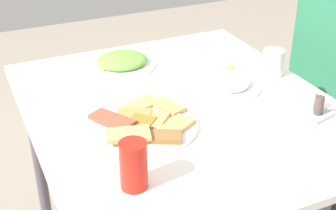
{
  "coord_description": "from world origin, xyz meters",
  "views": [
    {
      "loc": [
        1.16,
        -0.58,
        1.46
      ],
      "look_at": [
        0.03,
        -0.06,
        0.77
      ],
      "focal_mm": 51.4,
      "sensor_mm": 36.0,
      "label": 1
    }
  ],
  "objects_px": {
    "fork": "(202,60)",
    "spoon": "(211,58)",
    "condiment_caddy": "(315,108)",
    "salad_plate_rice": "(122,62)",
    "drinking_glass": "(273,63)",
    "paper_napkin": "(206,60)",
    "soda_can": "(134,165)",
    "dining_table": "(182,127)",
    "salad_plate_greens": "(228,82)",
    "pide_platter": "(145,124)"
  },
  "relations": [
    {
      "from": "pide_platter",
      "to": "fork",
      "type": "relative_size",
      "value": 1.81
    },
    {
      "from": "soda_can",
      "to": "spoon",
      "type": "relative_size",
      "value": 0.62
    },
    {
      "from": "salad_plate_greens",
      "to": "spoon",
      "type": "xyz_separation_m",
      "value": [
        -0.22,
        0.06,
        -0.01
      ]
    },
    {
      "from": "dining_table",
      "to": "salad_plate_greens",
      "type": "xyz_separation_m",
      "value": [
        -0.05,
        0.19,
        0.1
      ]
    },
    {
      "from": "salad_plate_rice",
      "to": "drinking_glass",
      "type": "xyz_separation_m",
      "value": [
        0.29,
        0.45,
        0.03
      ]
    },
    {
      "from": "salad_plate_rice",
      "to": "condiment_caddy",
      "type": "distance_m",
      "value": 0.7
    },
    {
      "from": "salad_plate_greens",
      "to": "dining_table",
      "type": "bearing_deg",
      "value": -76.08
    },
    {
      "from": "drinking_glass",
      "to": "paper_napkin",
      "type": "distance_m",
      "value": 0.26
    },
    {
      "from": "dining_table",
      "to": "drinking_glass",
      "type": "relative_size",
      "value": 11.45
    },
    {
      "from": "salad_plate_greens",
      "to": "spoon",
      "type": "height_order",
      "value": "salad_plate_greens"
    },
    {
      "from": "salad_plate_rice",
      "to": "fork",
      "type": "xyz_separation_m",
      "value": [
        0.08,
        0.29,
        -0.01
      ]
    },
    {
      "from": "drinking_glass",
      "to": "condiment_caddy",
      "type": "bearing_deg",
      "value": -9.63
    },
    {
      "from": "drinking_glass",
      "to": "paper_napkin",
      "type": "xyz_separation_m",
      "value": [
        -0.21,
        -0.15,
        -0.05
      ]
    },
    {
      "from": "fork",
      "to": "spoon",
      "type": "height_order",
      "value": "same"
    },
    {
      "from": "pide_platter",
      "to": "condiment_caddy",
      "type": "relative_size",
      "value": 2.84
    },
    {
      "from": "salad_plate_greens",
      "to": "soda_can",
      "type": "xyz_separation_m",
      "value": [
        0.35,
        -0.47,
        0.04
      ]
    },
    {
      "from": "pide_platter",
      "to": "paper_napkin",
      "type": "height_order",
      "value": "pide_platter"
    },
    {
      "from": "salad_plate_greens",
      "to": "salad_plate_rice",
      "type": "bearing_deg",
      "value": -139.62
    },
    {
      "from": "salad_plate_rice",
      "to": "condiment_caddy",
      "type": "bearing_deg",
      "value": 35.24
    },
    {
      "from": "pide_platter",
      "to": "soda_can",
      "type": "relative_size",
      "value": 2.51
    },
    {
      "from": "dining_table",
      "to": "soda_can",
      "type": "relative_size",
      "value": 8.76
    },
    {
      "from": "fork",
      "to": "condiment_caddy",
      "type": "height_order",
      "value": "condiment_caddy"
    },
    {
      "from": "salad_plate_rice",
      "to": "paper_napkin",
      "type": "xyz_separation_m",
      "value": [
        0.08,
        0.3,
        -0.02
      ]
    },
    {
      "from": "drinking_glass",
      "to": "fork",
      "type": "relative_size",
      "value": 0.55
    },
    {
      "from": "soda_can",
      "to": "fork",
      "type": "xyz_separation_m",
      "value": [
        -0.58,
        0.49,
        -0.06
      ]
    },
    {
      "from": "paper_napkin",
      "to": "drinking_glass",
      "type": "bearing_deg",
      "value": 35.43
    },
    {
      "from": "spoon",
      "to": "salad_plate_greens",
      "type": "bearing_deg",
      "value": -22.38
    },
    {
      "from": "pide_platter",
      "to": "salad_plate_greens",
      "type": "distance_m",
      "value": 0.36
    },
    {
      "from": "salad_plate_rice",
      "to": "soda_can",
      "type": "height_order",
      "value": "soda_can"
    },
    {
      "from": "paper_napkin",
      "to": "dining_table",
      "type": "bearing_deg",
      "value": -40.81
    },
    {
      "from": "dining_table",
      "to": "salad_plate_rice",
      "type": "distance_m",
      "value": 0.37
    },
    {
      "from": "fork",
      "to": "spoon",
      "type": "relative_size",
      "value": 0.87
    },
    {
      "from": "pide_platter",
      "to": "paper_napkin",
      "type": "bearing_deg",
      "value": 131.79
    },
    {
      "from": "dining_table",
      "to": "salad_plate_greens",
      "type": "bearing_deg",
      "value": 103.92
    },
    {
      "from": "spoon",
      "to": "condiment_caddy",
      "type": "distance_m",
      "value": 0.49
    },
    {
      "from": "spoon",
      "to": "drinking_glass",
      "type": "bearing_deg",
      "value": 24.96
    },
    {
      "from": "dining_table",
      "to": "drinking_glass",
      "type": "distance_m",
      "value": 0.41
    },
    {
      "from": "pide_platter",
      "to": "spoon",
      "type": "bearing_deg",
      "value": 130.5
    },
    {
      "from": "pide_platter",
      "to": "salad_plate_greens",
      "type": "bearing_deg",
      "value": 109.54
    },
    {
      "from": "fork",
      "to": "spoon",
      "type": "distance_m",
      "value": 0.04
    },
    {
      "from": "paper_napkin",
      "to": "condiment_caddy",
      "type": "bearing_deg",
      "value": 11.42
    },
    {
      "from": "dining_table",
      "to": "pide_platter",
      "type": "bearing_deg",
      "value": -63.97
    },
    {
      "from": "paper_napkin",
      "to": "salad_plate_rice",
      "type": "bearing_deg",
      "value": -105.03
    },
    {
      "from": "salad_plate_greens",
      "to": "drinking_glass",
      "type": "xyz_separation_m",
      "value": [
        -0.02,
        0.19,
        0.03
      ]
    },
    {
      "from": "salad_plate_greens",
      "to": "condiment_caddy",
      "type": "xyz_separation_m",
      "value": [
        0.26,
        0.14,
        0.0
      ]
    },
    {
      "from": "fork",
      "to": "condiment_caddy",
      "type": "relative_size",
      "value": 1.57
    },
    {
      "from": "pide_platter",
      "to": "soda_can",
      "type": "bearing_deg",
      "value": -27.98
    },
    {
      "from": "dining_table",
      "to": "spoon",
      "type": "relative_size",
      "value": 5.47
    },
    {
      "from": "drinking_glass",
      "to": "paper_napkin",
      "type": "relative_size",
      "value": 0.78
    },
    {
      "from": "salad_plate_rice",
      "to": "drinking_glass",
      "type": "distance_m",
      "value": 0.53
    }
  ]
}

